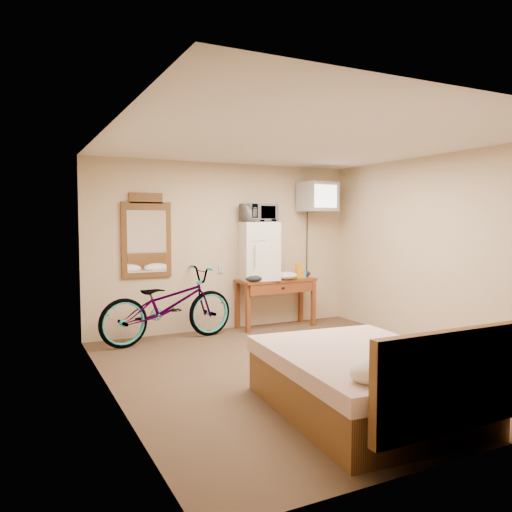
% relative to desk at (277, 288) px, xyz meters
% --- Properties ---
extents(room, '(4.60, 4.64, 2.50)m').
position_rel_desk_xyz_m(room, '(-0.73, -2.00, 0.63)').
color(room, '#413220').
rests_on(room, ground).
extents(desk, '(1.24, 0.52, 0.75)m').
position_rel_desk_xyz_m(desk, '(0.00, 0.00, 0.00)').
color(desk, brown).
rests_on(desk, floor).
extents(mini_fridge, '(0.61, 0.59, 0.87)m').
position_rel_desk_xyz_m(mini_fridge, '(-0.29, 0.05, 0.57)').
color(mini_fridge, white).
rests_on(mini_fridge, desk).
extents(microwave, '(0.56, 0.44, 0.27)m').
position_rel_desk_xyz_m(microwave, '(-0.29, 0.05, 1.14)').
color(microwave, white).
rests_on(microwave, mini_fridge).
extents(snack_bag, '(0.13, 0.09, 0.23)m').
position_rel_desk_xyz_m(snack_bag, '(0.38, -0.03, 0.25)').
color(snack_bag, orange).
rests_on(snack_bag, desk).
extents(blue_cup, '(0.07, 0.07, 0.13)m').
position_rel_desk_xyz_m(blue_cup, '(0.47, -0.02, 0.20)').
color(blue_cup, '#3F92D6').
rests_on(blue_cup, desk).
extents(cloth_cream, '(0.39, 0.30, 0.12)m').
position_rel_desk_xyz_m(cloth_cream, '(0.09, -0.11, 0.19)').
color(cloth_cream, beige).
rests_on(cloth_cream, desk).
extents(cloth_dark_a, '(0.25, 0.19, 0.10)m').
position_rel_desk_xyz_m(cloth_dark_a, '(-0.47, -0.15, 0.18)').
color(cloth_dark_a, black).
rests_on(cloth_dark_a, desk).
extents(cloth_dark_b, '(0.20, 0.16, 0.09)m').
position_rel_desk_xyz_m(cloth_dark_b, '(0.56, 0.11, 0.18)').
color(cloth_dark_b, black).
rests_on(cloth_dark_b, desk).
extents(crt_television, '(0.57, 0.62, 0.46)m').
position_rel_desk_xyz_m(crt_television, '(0.74, 0.02, 1.40)').
color(crt_television, black).
rests_on(crt_television, room).
extents(wall_mirror, '(0.70, 0.04, 1.18)m').
position_rel_desk_xyz_m(wall_mirror, '(-1.94, 0.27, 0.80)').
color(wall_mirror, brown).
rests_on(wall_mirror, room).
extents(bicycle, '(1.99, 0.93, 1.01)m').
position_rel_desk_xyz_m(bicycle, '(-1.76, -0.13, -0.11)').
color(bicycle, black).
rests_on(bicycle, floor).
extents(bed, '(1.56, 1.99, 0.90)m').
position_rel_desk_xyz_m(bed, '(-0.99, -3.39, -0.32)').
color(bed, brown).
rests_on(bed, floor).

